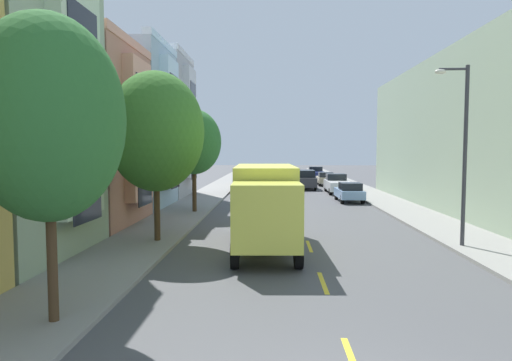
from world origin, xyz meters
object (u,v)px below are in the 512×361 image
street_lamp (462,143)px  parked_hatchback_red (252,174)px  parked_pickup_white (337,184)px  parked_hatchback_sky (349,192)px  street_tree_second (156,132)px  parked_sedan_black (243,185)px  delivery_box_truck (265,202)px  moving_charcoal_sedan (305,179)px  parked_wagon_orange (248,179)px  street_tree_nearest (48,118)px  parked_pickup_navy (316,174)px  parked_hatchback_champagne (325,179)px  parked_pickup_teal (250,176)px  street_tree_third (194,142)px

street_lamp → parked_hatchback_red: street_lamp is taller
parked_pickup_white → parked_hatchback_sky: bearing=-90.9°
parked_hatchback_sky → parked_hatchback_red: size_ratio=1.00×
street_tree_second → parked_sedan_black: size_ratio=1.58×
delivery_box_truck → parked_hatchback_sky: bearing=69.3°
street_lamp → parked_hatchback_sky: size_ratio=1.77×
street_tree_second → delivery_box_truck: (4.59, -0.74, -2.84)m
parked_sedan_black → moving_charcoal_sedan: size_ratio=0.94×
parked_hatchback_sky → parked_wagon_orange: 16.62m
street_tree_nearest → parked_pickup_navy: 50.56m
street_lamp → parked_hatchback_champagne: size_ratio=1.78×
street_tree_second → parked_pickup_teal: size_ratio=1.32×
parked_hatchback_sky → parked_sedan_black: bearing=141.2°
parked_hatchback_red → parked_wagon_orange: 11.73m
street_tree_third → street_lamp: 15.51m
street_tree_nearest → parked_pickup_navy: (10.62, 49.29, -3.81)m
street_tree_second → parked_hatchback_red: (2.02, 41.46, -3.96)m
moving_charcoal_sedan → street_tree_nearest: bearing=-103.0°
street_tree_nearest → street_tree_third: street_tree_nearest is taller
parked_hatchback_red → street_tree_second: bearing=-92.8°
parked_sedan_black → parked_pickup_navy: 19.92m
parked_pickup_white → parked_pickup_navy: (-0.23, 17.91, 0.00)m
street_tree_second → delivery_box_truck: 5.45m
delivery_box_truck → parked_pickup_navy: size_ratio=1.43×
street_tree_second → parked_pickup_teal: bearing=86.7°
street_tree_second → street_tree_third: bearing=90.0°
parked_wagon_orange → parked_hatchback_red: bearing=90.8°
street_tree_nearest → parked_pickup_white: 33.41m
street_tree_second → moving_charcoal_sedan: size_ratio=1.48×
parked_pickup_white → parked_sedan_black: (-8.73, -0.11, -0.08)m
street_lamp → parked_pickup_white: street_lamp is taller
street_lamp → parked_hatchback_red: size_ratio=1.78×
street_lamp → parked_sedan_black: (-10.23, 22.94, -3.50)m
street_tree_second → parked_wagon_orange: (2.19, 29.73, -3.92)m
parked_pickup_white → parked_hatchback_red: bearing=115.0°
street_tree_second → parked_hatchback_champagne: street_tree_second is taller
delivery_box_truck → parked_wagon_orange: bearing=94.5°
street_tree_second → street_lamp: size_ratio=0.99×
street_tree_third → parked_hatchback_sky: (10.74, 6.63, -3.70)m
delivery_box_truck → moving_charcoal_sedan: delivery_box_truck is taller
parked_pickup_teal → parked_wagon_orange: parked_pickup_teal is taller
street_tree_nearest → parked_pickup_navy: size_ratio=1.27×
delivery_box_truck → parked_hatchback_red: bearing=93.5°
street_lamp → parked_hatchback_sky: bearing=95.8°
street_tree_nearest → parked_hatchback_red: size_ratio=1.69×
parked_hatchback_sky → parked_pickup_teal: (-8.71, 19.99, 0.07)m
parked_hatchback_red → parked_pickup_white: parked_pickup_white is taller
parked_wagon_orange → parked_hatchback_sky: bearing=-59.0°
street_lamp → street_tree_second: bearing=177.6°
street_lamp → parked_hatchback_sky: (-1.62, 16.01, -3.50)m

